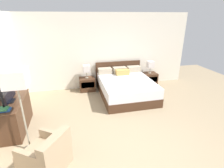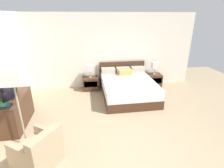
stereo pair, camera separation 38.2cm
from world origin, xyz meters
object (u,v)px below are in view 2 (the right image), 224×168
at_px(nightstand_right, 154,80).
at_px(book_red_cover, 4,106).
at_px(armchair_by_window, 38,152).
at_px(tv, 9,88).
at_px(table_lamp_right, 155,65).
at_px(nightstand_left, 90,83).
at_px(table_lamp_left, 90,68).
at_px(dresser, 15,111).
at_px(book_blue_cover, 2,104).
at_px(floor_lamp, 13,80).
at_px(bed, 128,87).

bearing_deg(nightstand_right, book_red_cover, -150.58).
xyz_separation_m(nightstand_right, armchair_by_window, (-3.49, -3.39, 0.04)).
xyz_separation_m(nightstand_right, tv, (-4.34, -2.01, 0.76)).
xyz_separation_m(table_lamp_right, tv, (-4.34, -2.01, 0.18)).
relative_size(nightstand_left, nightstand_right, 1.00).
xyz_separation_m(nightstand_left, table_lamp_left, (0.00, 0.00, 0.58)).
xyz_separation_m(table_lamp_right, dresser, (-4.35, -1.97, -0.43)).
relative_size(book_blue_cover, armchair_by_window, 0.22).
relative_size(table_lamp_right, floor_lamp, 0.28).
distance_m(nightstand_right, table_lamp_left, 2.51).
xyz_separation_m(dresser, book_blue_cover, (-0.02, -0.48, 0.42)).
height_order(nightstand_left, table_lamp_right, table_lamp_right).
height_order(dresser, tv, tv).
bearing_deg(bed, book_blue_cover, -151.69).
xyz_separation_m(dresser, book_red_cover, (0.01, -0.48, 0.39)).
relative_size(bed, armchair_by_window, 2.18).
bearing_deg(table_lamp_right, table_lamp_left, 180.00).
bearing_deg(table_lamp_right, dresser, -155.64).
relative_size(book_red_cover, book_blue_cover, 1.12).
bearing_deg(tv, nightstand_right, 24.86).
bearing_deg(bed, book_red_cover, -151.48).
bearing_deg(table_lamp_right, floor_lamp, -144.47).
distance_m(bed, table_lamp_right, 1.52).
xyz_separation_m(table_lamp_left, dresser, (-1.91, -1.97, -0.43)).
distance_m(dresser, book_red_cover, 0.62).
xyz_separation_m(nightstand_right, floor_lamp, (-3.90, -2.79, 1.23)).
bearing_deg(table_lamp_left, bed, -31.69).
distance_m(table_lamp_left, book_red_cover, 3.10).
xyz_separation_m(table_lamp_left, tv, (-1.91, -2.01, 0.18)).
xyz_separation_m(table_lamp_left, book_red_cover, (-1.90, -2.45, -0.04)).
bearing_deg(floor_lamp, tv, 119.72).
xyz_separation_m(table_lamp_right, book_blue_cover, (-4.36, -2.45, -0.01)).
bearing_deg(nightstand_right, bed, -148.35).
distance_m(nightstand_right, floor_lamp, 4.95).
bearing_deg(book_red_cover, book_blue_cover, 180.00).
relative_size(nightstand_left, floor_lamp, 0.32).
xyz_separation_m(tv, book_red_cover, (0.01, -0.43, -0.22)).
bearing_deg(table_lamp_right, armchair_by_window, -135.86).
relative_size(nightstand_right, book_red_cover, 2.32).
height_order(nightstand_left, table_lamp_left, table_lamp_left).
bearing_deg(table_lamp_right, book_red_cover, -150.56).
relative_size(book_red_cover, armchair_by_window, 0.25).
xyz_separation_m(dresser, armchair_by_window, (0.86, -1.42, -0.11)).
relative_size(bed, nightstand_left, 3.80).
distance_m(tv, book_red_cover, 0.48).
bearing_deg(floor_lamp, dresser, 118.44).
distance_m(nightstand_right, tv, 4.85).
xyz_separation_m(tv, armchair_by_window, (0.85, -1.37, -0.72)).
xyz_separation_m(nightstand_left, tv, (-1.91, -2.01, 0.76)).
height_order(nightstand_right, armchair_by_window, armchair_by_window).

